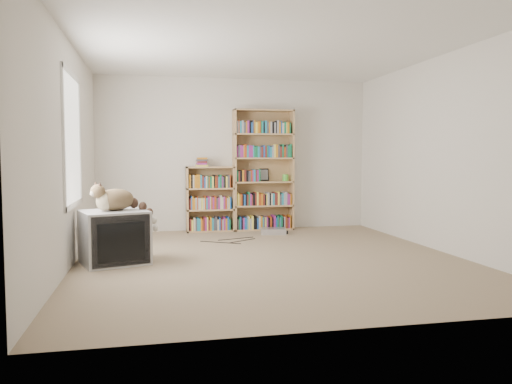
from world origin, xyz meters
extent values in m
cube|color=tan|center=(0.00, 0.00, 0.00)|extent=(4.50, 5.00, 0.01)
cube|color=silver|center=(0.00, 2.50, 1.25)|extent=(4.50, 0.02, 2.50)
cube|color=silver|center=(0.00, -2.50, 1.25)|extent=(4.50, 0.02, 2.50)
cube|color=silver|center=(-2.25, 0.00, 1.25)|extent=(0.02, 5.00, 2.50)
cube|color=silver|center=(2.25, 0.00, 1.25)|extent=(0.02, 5.00, 2.50)
cube|color=white|center=(0.00, 0.00, 2.50)|extent=(4.50, 5.00, 0.02)
cube|color=white|center=(-2.24, 0.20, 1.40)|extent=(0.02, 1.22, 1.52)
cube|color=#B0B0B3|center=(-1.80, 0.10, 0.30)|extent=(0.85, 0.81, 0.60)
cube|color=black|center=(-1.71, -0.18, 0.30)|extent=(0.61, 0.23, 0.55)
cube|color=black|center=(-1.70, -0.20, 0.29)|extent=(0.49, 0.17, 0.42)
cube|color=black|center=(-1.84, 0.23, 0.29)|extent=(0.50, 0.46, 0.36)
ellipsoid|color=#372316|center=(-1.78, 0.13, 0.73)|extent=(0.54, 0.51, 0.25)
ellipsoid|color=#372316|center=(-1.69, 0.19, 0.72)|extent=(0.30, 0.30, 0.18)
ellipsoid|color=#C8B690|center=(-1.89, 0.02, 0.72)|extent=(0.25, 0.25, 0.21)
ellipsoid|color=#372316|center=(-1.96, -0.01, 0.83)|extent=(0.22, 0.22, 0.15)
sphere|color=beige|center=(-2.01, -0.05, 0.81)|extent=(0.09, 0.09, 0.06)
cone|color=black|center=(-1.93, -0.04, 0.90)|extent=(0.09, 0.09, 0.08)
cone|color=black|center=(-1.98, 0.04, 0.90)|extent=(0.09, 0.09, 0.08)
cube|color=tan|center=(-0.05, 2.34, 0.99)|extent=(0.02, 0.30, 1.98)
cube|color=tan|center=(0.92, 2.34, 0.99)|extent=(0.02, 0.30, 1.98)
cube|color=tan|center=(0.44, 2.48, 0.99)|extent=(0.99, 0.03, 1.98)
cube|color=tan|center=(0.44, 2.34, 1.97)|extent=(0.99, 0.30, 0.02)
cube|color=tan|center=(0.44, 2.34, 0.01)|extent=(0.99, 0.30, 0.03)
cube|color=tan|center=(0.44, 2.34, 0.40)|extent=(0.99, 0.30, 0.03)
cube|color=tan|center=(0.44, 2.34, 0.80)|extent=(0.99, 0.30, 0.02)
cube|color=tan|center=(0.44, 2.34, 1.19)|extent=(0.99, 0.30, 0.02)
cube|color=tan|center=(0.44, 2.34, 1.58)|extent=(0.99, 0.30, 0.02)
cube|color=#A73D16|center=(0.44, 2.34, 0.12)|extent=(0.91, 0.24, 0.19)
cube|color=blue|center=(0.44, 2.34, 0.51)|extent=(0.91, 0.24, 0.19)
cube|color=#147044|center=(0.44, 2.34, 0.90)|extent=(0.91, 0.24, 0.19)
cube|color=beige|center=(0.44, 2.34, 1.30)|extent=(0.91, 0.24, 0.19)
cube|color=black|center=(0.44, 2.34, 1.69)|extent=(0.91, 0.24, 0.19)
cube|color=tan|center=(-0.82, 2.34, 0.53)|extent=(0.02, 0.30, 1.06)
cube|color=tan|center=(-0.08, 2.34, 0.53)|extent=(0.02, 0.30, 1.06)
cube|color=tan|center=(-0.45, 2.48, 0.53)|extent=(0.77, 0.03, 1.06)
cube|color=tan|center=(-0.45, 2.34, 1.04)|extent=(0.77, 0.30, 0.02)
cube|color=tan|center=(-0.45, 2.34, 0.01)|extent=(0.77, 0.30, 0.03)
cube|color=tan|center=(-0.45, 2.34, 0.36)|extent=(0.77, 0.30, 0.03)
cube|color=tan|center=(-0.45, 2.34, 0.70)|extent=(0.77, 0.30, 0.02)
cube|color=#A73D16|center=(-0.45, 2.34, 0.12)|extent=(0.69, 0.24, 0.19)
cube|color=blue|center=(-0.45, 2.34, 0.46)|extent=(0.69, 0.24, 0.19)
cube|color=#147044|center=(-0.45, 2.34, 0.81)|extent=(0.69, 0.24, 0.19)
cube|color=#A73D16|center=(-0.57, 2.30, 1.13)|extent=(0.21, 0.27, 0.14)
cylinder|color=#53BF36|center=(0.81, 2.34, 0.86)|extent=(0.10, 0.10, 0.11)
cube|color=black|center=(0.47, 2.44, 0.91)|extent=(0.16, 0.05, 0.21)
cube|color=#B6B5BA|center=(0.49, 1.85, 0.04)|extent=(0.44, 0.35, 0.09)
cube|color=silver|center=(-2.24, 0.45, 0.32)|extent=(0.01, 0.08, 0.13)
camera|label=1|loc=(-1.37, -5.71, 1.21)|focal=35.00mm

